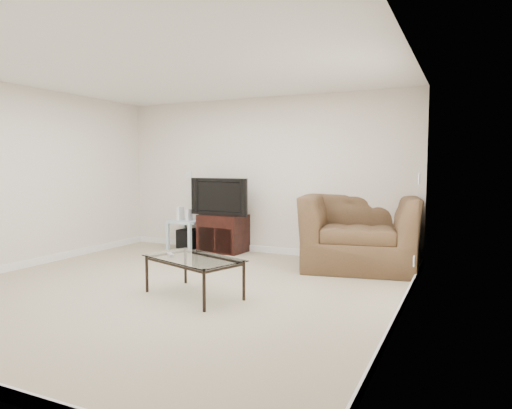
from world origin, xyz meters
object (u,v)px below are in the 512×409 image
at_px(television, 222,196).
at_px(coffee_table, 194,277).
at_px(subwoofer, 189,239).
at_px(recliner, 359,219).
at_px(tv_stand, 223,233).
at_px(side_table, 187,235).

xyz_separation_m(television, coffee_table, (0.98, -2.37, -0.70)).
relative_size(television, subwoofer, 3.01).
bearing_deg(recliner, television, 164.47).
distance_m(tv_stand, subwoofer, 0.67).
height_order(television, side_table, television).
xyz_separation_m(tv_stand, television, (-0.00, -0.03, 0.61)).
bearing_deg(recliner, coffee_table, -131.42).
height_order(television, coffee_table, television).
bearing_deg(subwoofer, side_table, -149.93).
bearing_deg(coffee_table, tv_stand, 112.14).
distance_m(side_table, coffee_table, 2.89).
bearing_deg(television, tv_stand, 89.06).
distance_m(recliner, coffee_table, 2.58).
distance_m(tv_stand, coffee_table, 2.60).
distance_m(side_table, recliner, 3.00).
bearing_deg(television, recliner, -1.98).
relative_size(tv_stand, recliner, 0.48).
xyz_separation_m(tv_stand, subwoofer, (-0.65, -0.02, -0.13)).
bearing_deg(tv_stand, television, -90.00).
relative_size(tv_stand, television, 0.76).
bearing_deg(television, coffee_table, -64.55).
relative_size(side_table, recliner, 0.33).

